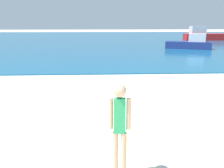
# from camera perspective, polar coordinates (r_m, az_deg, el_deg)

# --- Properties ---
(water) EXTENTS (160.00, 60.00, 0.06)m
(water) POSITION_cam_1_polar(r_m,az_deg,el_deg) (43.04, -2.55, 9.83)
(water) COLOR #14567F
(water) RESTS_ON ground
(person_standing) EXTENTS (0.37, 0.21, 1.62)m
(person_standing) POSITION_cam_1_polar(r_m,az_deg,el_deg) (4.38, 1.66, -8.98)
(person_standing) COLOR #DDAD84
(person_standing) RESTS_ON ground
(boat_near) EXTENTS (4.51, 3.00, 1.47)m
(boat_near) POSITION_cam_1_polar(r_m,az_deg,el_deg) (26.99, 16.67, 8.42)
(boat_near) COLOR navy
(boat_near) RESTS_ON water
(boat_far) EXTENTS (5.90, 2.01, 1.99)m
(boat_far) POSITION_cam_1_polar(r_m,az_deg,el_deg) (40.76, 19.16, 9.95)
(boat_far) COLOR red
(boat_far) RESTS_ON water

